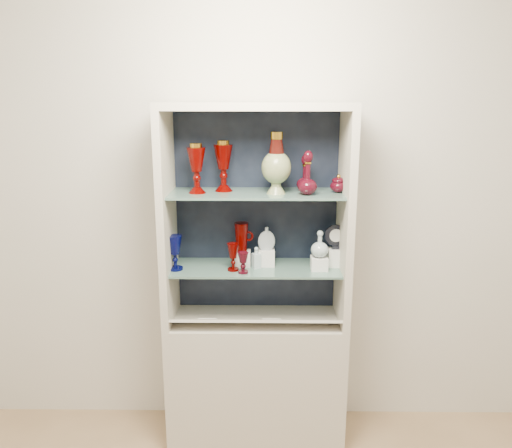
{
  "coord_description": "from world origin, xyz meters",
  "views": [
    {
      "loc": [
        0.03,
        -1.09,
        1.95
      ],
      "look_at": [
        0.0,
        1.53,
        1.3
      ],
      "focal_mm": 35.0,
      "sensor_mm": 36.0,
      "label": 1
    }
  ],
  "objects_px": {
    "pedestal_lamp_left": "(197,168)",
    "ruby_decanter_a": "(308,170)",
    "clear_round_decanter": "(320,245)",
    "ruby_pitcher": "(241,237)",
    "lidded_bowl": "(338,183)",
    "cameo_medallion": "(336,236)",
    "pedestal_lamp_right": "(223,166)",
    "ruby_goblet_tall": "(233,257)",
    "cobalt_goblet": "(175,253)",
    "clear_square_bottle": "(256,257)",
    "ruby_goblet_small": "(243,263)",
    "ruby_decanter_b": "(305,172)",
    "enamel_urn": "(276,163)",
    "flat_flask": "(267,238)"
  },
  "relations": [
    {
      "from": "ruby_pitcher",
      "to": "cameo_medallion",
      "type": "distance_m",
      "value": 0.52
    },
    {
      "from": "clear_round_decanter",
      "to": "ruby_pitcher",
      "type": "bearing_deg",
      "value": 170.91
    },
    {
      "from": "enamel_urn",
      "to": "ruby_goblet_tall",
      "type": "xyz_separation_m",
      "value": [
        -0.23,
        -0.03,
        -0.51
      ]
    },
    {
      "from": "pedestal_lamp_right",
      "to": "cameo_medallion",
      "type": "distance_m",
      "value": 0.73
    },
    {
      "from": "ruby_goblet_tall",
      "to": "clear_square_bottle",
      "type": "relative_size",
      "value": 1.26
    },
    {
      "from": "ruby_decanter_b",
      "to": "lidded_bowl",
      "type": "height_order",
      "value": "ruby_decanter_b"
    },
    {
      "from": "lidded_bowl",
      "to": "cameo_medallion",
      "type": "bearing_deg",
      "value": 90.0
    },
    {
      "from": "lidded_bowl",
      "to": "ruby_pitcher",
      "type": "height_order",
      "value": "lidded_bowl"
    },
    {
      "from": "pedestal_lamp_right",
      "to": "ruby_decanter_a",
      "type": "xyz_separation_m",
      "value": [
        0.44,
        -0.11,
        -0.01
      ]
    },
    {
      "from": "ruby_decanter_b",
      "to": "ruby_goblet_small",
      "type": "relative_size",
      "value": 1.83
    },
    {
      "from": "enamel_urn",
      "to": "cobalt_goblet",
      "type": "height_order",
      "value": "enamel_urn"
    },
    {
      "from": "enamel_urn",
      "to": "ruby_goblet_tall",
      "type": "relative_size",
      "value": 2.13
    },
    {
      "from": "pedestal_lamp_left",
      "to": "ruby_decanter_a",
      "type": "height_order",
      "value": "pedestal_lamp_left"
    },
    {
      "from": "pedestal_lamp_left",
      "to": "cobalt_goblet",
      "type": "height_order",
      "value": "pedestal_lamp_left"
    },
    {
      "from": "lidded_bowl",
      "to": "ruby_decanter_b",
      "type": "bearing_deg",
      "value": 170.51
    },
    {
      "from": "ruby_decanter_b",
      "to": "ruby_goblet_tall",
      "type": "bearing_deg",
      "value": -166.2
    },
    {
      "from": "pedestal_lamp_right",
      "to": "cobalt_goblet",
      "type": "xyz_separation_m",
      "value": [
        -0.26,
        -0.1,
        -0.46
      ]
    },
    {
      "from": "pedestal_lamp_left",
      "to": "cobalt_goblet",
      "type": "relative_size",
      "value": 1.37
    },
    {
      "from": "lidded_bowl",
      "to": "ruby_goblet_small",
      "type": "relative_size",
      "value": 0.87
    },
    {
      "from": "lidded_bowl",
      "to": "ruby_goblet_tall",
      "type": "distance_m",
      "value": 0.69
    },
    {
      "from": "ruby_goblet_small",
      "to": "clear_square_bottle",
      "type": "height_order",
      "value": "clear_square_bottle"
    },
    {
      "from": "pedestal_lamp_right",
      "to": "clear_round_decanter",
      "type": "distance_m",
      "value": 0.67
    },
    {
      "from": "pedestal_lamp_right",
      "to": "ruby_goblet_tall",
      "type": "height_order",
      "value": "pedestal_lamp_right"
    },
    {
      "from": "enamel_urn",
      "to": "ruby_decanter_a",
      "type": "relative_size",
      "value": 1.25
    },
    {
      "from": "ruby_decanter_a",
      "to": "cobalt_goblet",
      "type": "distance_m",
      "value": 0.84
    },
    {
      "from": "clear_round_decanter",
      "to": "clear_square_bottle",
      "type": "bearing_deg",
      "value": 176.43
    },
    {
      "from": "enamel_urn",
      "to": "clear_square_bottle",
      "type": "distance_m",
      "value": 0.53
    },
    {
      "from": "pedestal_lamp_right",
      "to": "enamel_urn",
      "type": "height_order",
      "value": "enamel_urn"
    },
    {
      "from": "clear_square_bottle",
      "to": "clear_round_decanter",
      "type": "height_order",
      "value": "clear_round_decanter"
    },
    {
      "from": "cobalt_goblet",
      "to": "ruby_goblet_tall",
      "type": "height_order",
      "value": "cobalt_goblet"
    },
    {
      "from": "pedestal_lamp_left",
      "to": "enamel_urn",
      "type": "height_order",
      "value": "enamel_urn"
    },
    {
      "from": "ruby_goblet_tall",
      "to": "ruby_goblet_small",
      "type": "xyz_separation_m",
      "value": [
        0.06,
        -0.04,
        -0.02
      ]
    },
    {
      "from": "pedestal_lamp_left",
      "to": "ruby_decanter_a",
      "type": "xyz_separation_m",
      "value": [
        0.58,
        -0.05,
        -0.0
      ]
    },
    {
      "from": "cobalt_goblet",
      "to": "clear_round_decanter",
      "type": "height_order",
      "value": "clear_round_decanter"
    },
    {
      "from": "pedestal_lamp_right",
      "to": "clear_square_bottle",
      "type": "xyz_separation_m",
      "value": [
        0.18,
        -0.06,
        -0.5
      ]
    },
    {
      "from": "enamel_urn",
      "to": "ruby_decanter_a",
      "type": "height_order",
      "value": "enamel_urn"
    },
    {
      "from": "enamel_urn",
      "to": "clear_square_bottle",
      "type": "relative_size",
      "value": 2.67
    },
    {
      "from": "cobalt_goblet",
      "to": "ruby_decanter_b",
      "type": "bearing_deg",
      "value": 6.98
    },
    {
      "from": "ruby_decanter_b",
      "to": "ruby_goblet_small",
      "type": "bearing_deg",
      "value": -157.43
    },
    {
      "from": "cobalt_goblet",
      "to": "ruby_goblet_tall",
      "type": "relative_size",
      "value": 1.27
    },
    {
      "from": "enamel_urn",
      "to": "ruby_goblet_tall",
      "type": "distance_m",
      "value": 0.56
    },
    {
      "from": "clear_square_bottle",
      "to": "cobalt_goblet",
      "type": "bearing_deg",
      "value": -175.82
    },
    {
      "from": "pedestal_lamp_left",
      "to": "ruby_goblet_tall",
      "type": "bearing_deg",
      "value": -12.42
    },
    {
      "from": "ruby_decanter_b",
      "to": "ruby_pitcher",
      "type": "height_order",
      "value": "ruby_decanter_b"
    },
    {
      "from": "ruby_decanter_a",
      "to": "lidded_bowl",
      "type": "distance_m",
      "value": 0.2
    },
    {
      "from": "enamel_urn",
      "to": "clear_square_bottle",
      "type": "bearing_deg",
      "value": 174.32
    },
    {
      "from": "clear_round_decanter",
      "to": "ruby_decanter_a",
      "type": "bearing_deg",
      "value": -161.84
    },
    {
      "from": "clear_square_bottle",
      "to": "flat_flask",
      "type": "bearing_deg",
      "value": 40.56
    },
    {
      "from": "ruby_pitcher",
      "to": "clear_round_decanter",
      "type": "xyz_separation_m",
      "value": [
        0.43,
        -0.07,
        -0.02
      ]
    },
    {
      "from": "enamel_urn",
      "to": "flat_flask",
      "type": "relative_size",
      "value": 2.39
    }
  ]
}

